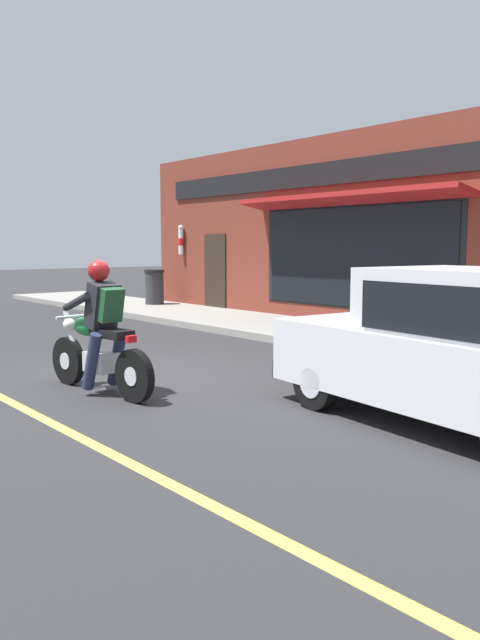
{
  "coord_description": "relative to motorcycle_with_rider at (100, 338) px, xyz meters",
  "views": [
    {
      "loc": [
        -4.32,
        -7.18,
        1.78
      ],
      "look_at": [
        0.22,
        -1.83,
        0.95
      ],
      "focal_mm": 35.0,
      "sensor_mm": 36.0,
      "label": 1
    }
  ],
  "objects": [
    {
      "name": "ground_plane",
      "position": [
        0.79,
        0.4,
        -0.68
      ],
      "size": [
        80.0,
        80.0,
        0.0
      ],
      "primitive_type": "plane",
      "color": "#2B2B2D"
    },
    {
      "name": "sidewalk_curb",
      "position": [
        5.59,
        3.4,
        -0.61
      ],
      "size": [
        2.6,
        22.0,
        0.14
      ],
      "primitive_type": "cube",
      "color": "gray",
      "rests_on": "ground"
    },
    {
      "name": "storefront_building",
      "position": [
        7.12,
        3.2,
        1.43
      ],
      "size": [
        1.25,
        11.79,
        4.2
      ],
      "color": "maroon",
      "rests_on": "ground"
    },
    {
      "name": "motorcycle_with_rider",
      "position": [
        0.0,
        0.0,
        0.0
      ],
      "size": [
        0.61,
        2.02,
        1.62
      ],
      "color": "black",
      "rests_on": "ground"
    },
    {
      "name": "car_hatchback",
      "position": [
        2.02,
        -3.55,
        0.09
      ],
      "size": [
        2.04,
        3.93,
        1.57
      ],
      "color": "black",
      "rests_on": "ground"
    },
    {
      "name": "trash_bin",
      "position": [
        6.06,
        8.26,
        -0.04
      ],
      "size": [
        0.56,
        0.56,
        0.98
      ],
      "color": "#2D2D33",
      "rests_on": "sidewalk_curb"
    }
  ]
}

